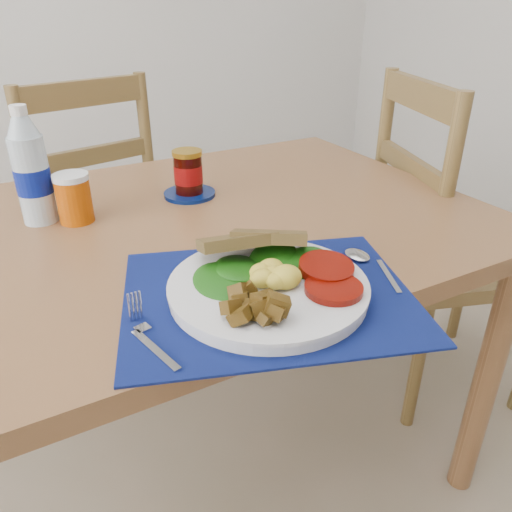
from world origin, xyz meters
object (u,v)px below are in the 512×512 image
(chair_far, at_px, (84,192))
(juice_glass, at_px, (74,200))
(chair_end, at_px, (442,216))
(breakfast_plate, at_px, (266,284))
(water_bottle, at_px, (32,173))
(jam_on_saucer, at_px, (188,176))

(chair_far, height_order, juice_glass, chair_far)
(chair_end, distance_m, breakfast_plate, 0.87)
(chair_far, distance_m, water_bottle, 0.67)
(chair_far, distance_m, breakfast_plate, 1.10)
(chair_far, xyz_separation_m, juice_glass, (-0.12, -0.62, 0.21))
(water_bottle, relative_size, juice_glass, 2.47)
(breakfast_plate, height_order, water_bottle, water_bottle)
(water_bottle, xyz_separation_m, jam_on_saucer, (0.33, -0.01, -0.06))
(chair_far, height_order, chair_end, chair_end)
(chair_far, relative_size, juice_glass, 11.97)
(chair_far, xyz_separation_m, jam_on_saucer, (0.15, -0.60, 0.21))
(juice_glass, distance_m, jam_on_saucer, 0.27)
(chair_far, height_order, jam_on_saucer, chair_far)
(chair_end, distance_m, jam_on_saucer, 0.76)
(breakfast_plate, distance_m, jam_on_saucer, 0.49)
(chair_end, xyz_separation_m, water_bottle, (-1.05, 0.16, 0.25))
(chair_end, bearing_deg, water_bottle, 100.10)
(chair_far, xyz_separation_m, water_bottle, (-0.18, -0.59, 0.27))
(chair_far, relative_size, breakfast_plate, 3.75)
(juice_glass, relative_size, jam_on_saucer, 0.80)
(chair_far, bearing_deg, water_bottle, 60.69)
(chair_end, bearing_deg, juice_glass, 101.72)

